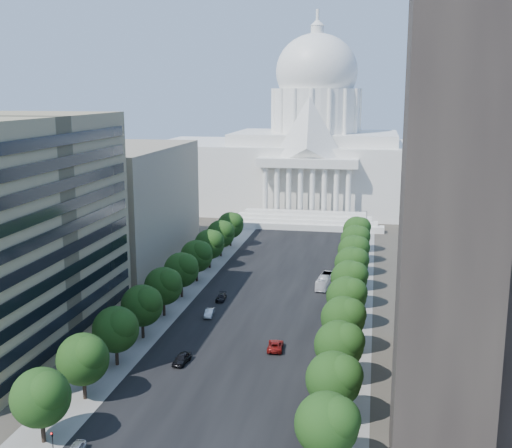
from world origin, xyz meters
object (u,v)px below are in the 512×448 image
Objects in this scene: car_dark_a at (182,359)px; city_bus at (325,281)px; car_silver at (209,313)px; car_dark_b at (221,298)px; car_red at (275,346)px.

city_bus is at bearing 73.09° from car_dark_a.
car_silver is at bearing 99.31° from car_dark_a.
car_dark_a is 50.57m from city_bus.
car_dark_a is 1.07× the size of car_dark_b.
city_bus reaches higher than car_silver.
city_bus reaches higher than car_red.
car_dark_b is at bearing -61.32° from car_red.
city_bus is (21.06, 23.80, 0.69)m from car_silver.
car_dark_a is at bearing -91.91° from car_silver.
car_red is 0.54× the size of city_bus.
car_red is 28.85m from car_dark_b.
car_silver reaches higher than car_dark_b.
car_dark_b is at bearing 98.41° from car_dark_a.
car_dark_b is 0.44× the size of city_bus.
car_dark_b is at bearing 85.14° from car_silver.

